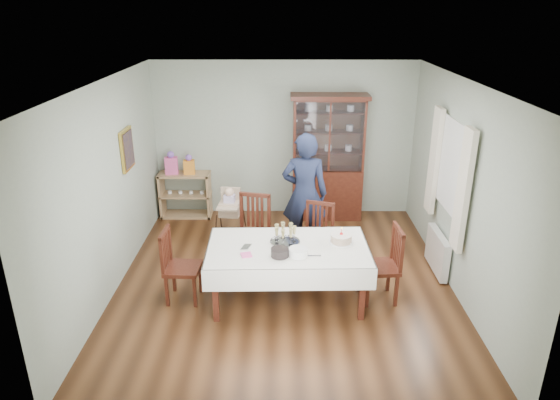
{
  "coord_description": "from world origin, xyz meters",
  "views": [
    {
      "loc": [
        -0.03,
        -5.98,
        3.56
      ],
      "look_at": [
        -0.06,
        0.2,
        1.12
      ],
      "focal_mm": 32.0,
      "sensor_mm": 36.0,
      "label": 1
    }
  ],
  "objects_px": {
    "chair_far_right": "(316,250)",
    "high_chair": "(230,222)",
    "dining_table": "(288,273)",
    "sideboard": "(186,195)",
    "chair_far_left": "(252,247)",
    "gift_bag_orange": "(189,165)",
    "birthday_cake": "(341,239)",
    "gift_bag_pink": "(171,164)",
    "woman": "(305,194)",
    "chair_end_left": "(182,279)",
    "chair_end_right": "(380,278)",
    "champagne_tray": "(285,238)",
    "china_cabinet": "(328,156)"
  },
  "relations": [
    {
      "from": "birthday_cake",
      "to": "gift_bag_pink",
      "type": "relative_size",
      "value": 0.76
    },
    {
      "from": "chair_end_right",
      "to": "gift_bag_orange",
      "type": "bearing_deg",
      "value": -137.13
    },
    {
      "from": "dining_table",
      "to": "chair_end_left",
      "type": "bearing_deg",
      "value": 179.46
    },
    {
      "from": "chair_far_right",
      "to": "chair_end_right",
      "type": "relative_size",
      "value": 0.97
    },
    {
      "from": "chair_far_right",
      "to": "chair_far_left",
      "type": "bearing_deg",
      "value": -166.3
    },
    {
      "from": "chair_end_right",
      "to": "champagne_tray",
      "type": "height_order",
      "value": "chair_end_right"
    },
    {
      "from": "chair_end_left",
      "to": "gift_bag_orange",
      "type": "height_order",
      "value": "gift_bag_orange"
    },
    {
      "from": "birthday_cake",
      "to": "gift_bag_pink",
      "type": "bearing_deg",
      "value": 135.68
    },
    {
      "from": "birthday_cake",
      "to": "woman",
      "type": "bearing_deg",
      "value": 107.87
    },
    {
      "from": "chair_end_left",
      "to": "chair_end_right",
      "type": "height_order",
      "value": "chair_end_right"
    },
    {
      "from": "chair_far_right",
      "to": "gift_bag_orange",
      "type": "bearing_deg",
      "value": 155.05
    },
    {
      "from": "dining_table",
      "to": "chair_end_right",
      "type": "bearing_deg",
      "value": 1.37
    },
    {
      "from": "woman",
      "to": "birthday_cake",
      "type": "distance_m",
      "value": 1.34
    },
    {
      "from": "chair_end_right",
      "to": "woman",
      "type": "bearing_deg",
      "value": -149.69
    },
    {
      "from": "high_chair",
      "to": "chair_far_right",
      "type": "bearing_deg",
      "value": -25.97
    },
    {
      "from": "woman",
      "to": "sideboard",
      "type": "bearing_deg",
      "value": -30.86
    },
    {
      "from": "chair_far_left",
      "to": "champagne_tray",
      "type": "bearing_deg",
      "value": -45.3
    },
    {
      "from": "birthday_cake",
      "to": "high_chair",
      "type": "bearing_deg",
      "value": 135.83
    },
    {
      "from": "dining_table",
      "to": "gift_bag_orange",
      "type": "xyz_separation_m",
      "value": [
        -1.69,
        2.71,
        0.57
      ]
    },
    {
      "from": "china_cabinet",
      "to": "chair_far_left",
      "type": "distance_m",
      "value": 2.35
    },
    {
      "from": "gift_bag_pink",
      "to": "chair_far_left",
      "type": "bearing_deg",
      "value": -50.97
    },
    {
      "from": "chair_far_left",
      "to": "gift_bag_orange",
      "type": "relative_size",
      "value": 3.05
    },
    {
      "from": "sideboard",
      "to": "chair_end_right",
      "type": "relative_size",
      "value": 0.9
    },
    {
      "from": "woman",
      "to": "gift_bag_orange",
      "type": "relative_size",
      "value": 5.37
    },
    {
      "from": "chair_far_right",
      "to": "high_chair",
      "type": "height_order",
      "value": "chair_far_right"
    },
    {
      "from": "woman",
      "to": "china_cabinet",
      "type": "bearing_deg",
      "value": -106.09
    },
    {
      "from": "birthday_cake",
      "to": "gift_bag_pink",
      "type": "distance_m",
      "value": 3.73
    },
    {
      "from": "sideboard",
      "to": "birthday_cake",
      "type": "distance_m",
      "value": 3.62
    },
    {
      "from": "high_chair",
      "to": "gift_bag_orange",
      "type": "bearing_deg",
      "value": 131.94
    },
    {
      "from": "chair_far_right",
      "to": "champagne_tray",
      "type": "relative_size",
      "value": 2.53
    },
    {
      "from": "china_cabinet",
      "to": "chair_end_left",
      "type": "xyz_separation_m",
      "value": [
        -2.06,
        -2.7,
        -0.84
      ]
    },
    {
      "from": "chair_far_left",
      "to": "high_chair",
      "type": "height_order",
      "value": "chair_far_left"
    },
    {
      "from": "gift_bag_orange",
      "to": "champagne_tray",
      "type": "bearing_deg",
      "value": -57.58
    },
    {
      "from": "sideboard",
      "to": "chair_far_left",
      "type": "relative_size",
      "value": 0.85
    },
    {
      "from": "birthday_cake",
      "to": "gift_bag_orange",
      "type": "bearing_deg",
      "value": 132.18
    },
    {
      "from": "chair_far_left",
      "to": "chair_end_left",
      "type": "xyz_separation_m",
      "value": [
        -0.84,
        -0.86,
        -0.03
      ]
    },
    {
      "from": "sideboard",
      "to": "gift_bag_orange",
      "type": "relative_size",
      "value": 2.59
    },
    {
      "from": "gift_bag_pink",
      "to": "gift_bag_orange",
      "type": "relative_size",
      "value": 1.17
    },
    {
      "from": "dining_table",
      "to": "chair_far_right",
      "type": "distance_m",
      "value": 0.92
    },
    {
      "from": "gift_bag_pink",
      "to": "gift_bag_orange",
      "type": "distance_m",
      "value": 0.31
    },
    {
      "from": "birthday_cake",
      "to": "gift_bag_orange",
      "type": "distance_m",
      "value": 3.51
    },
    {
      "from": "chair_far_right",
      "to": "woman",
      "type": "bearing_deg",
      "value": 122.65
    },
    {
      "from": "woman",
      "to": "gift_bag_orange",
      "type": "height_order",
      "value": "woman"
    },
    {
      "from": "sideboard",
      "to": "chair_end_left",
      "type": "height_order",
      "value": "chair_end_left"
    },
    {
      "from": "woman",
      "to": "high_chair",
      "type": "relative_size",
      "value": 1.99
    },
    {
      "from": "chair_end_left",
      "to": "chair_far_left",
      "type": "bearing_deg",
      "value": -41.83
    },
    {
      "from": "china_cabinet",
      "to": "gift_bag_pink",
      "type": "bearing_deg",
      "value": 179.97
    },
    {
      "from": "champagne_tray",
      "to": "gift_bag_pink",
      "type": "xyz_separation_m",
      "value": [
        -1.96,
        2.6,
        0.15
      ]
    },
    {
      "from": "woman",
      "to": "gift_bag_pink",
      "type": "bearing_deg",
      "value": -28.04
    },
    {
      "from": "gift_bag_pink",
      "to": "woman",
      "type": "bearing_deg",
      "value": -30.6
    }
  ]
}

